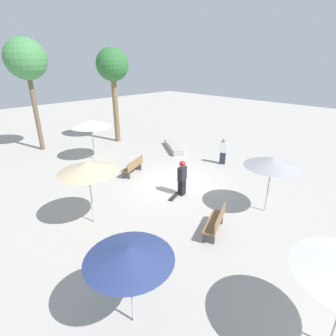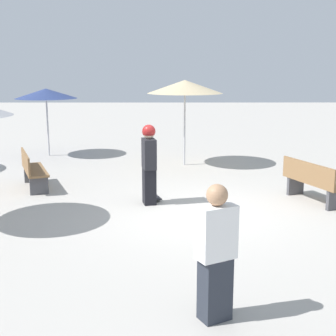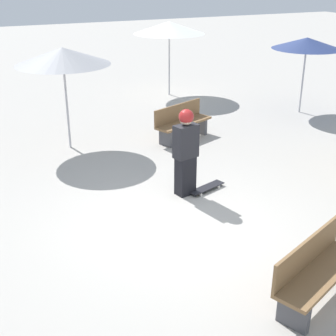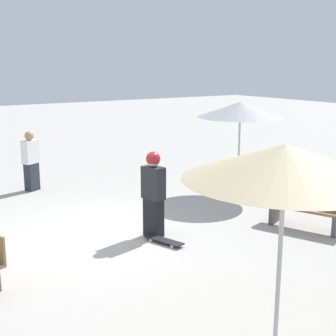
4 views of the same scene
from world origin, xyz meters
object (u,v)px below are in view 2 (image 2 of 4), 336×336
Objects in this scene: skater_main at (149,162)px; shade_umbrella_tan at (185,87)px; bystander_watching at (216,254)px; shade_umbrella_navy at (46,94)px; skateboard at (152,195)px; bench_near at (313,182)px; bench_far at (32,170)px.

shade_umbrella_tan is at bearing -24.63° from skater_main.
shade_umbrella_tan is 1.57× the size of bystander_watching.
shade_umbrella_tan is (-1.47, -4.26, 0.26)m from shade_umbrella_navy.
skater_main reaches higher than skateboard.
skateboard is at bearing -145.41° from shade_umbrella_navy.
shade_umbrella_navy is (5.30, 6.77, 1.54)m from bench_near.
bystander_watching is (-5.81, -3.63, 0.34)m from bench_far.
bench_near is at bearing -100.19° from skater_main.
shade_umbrella_navy is at bearing 19.75° from skater_main.
skater_main is 0.77× the size of shade_umbrella_navy.
bystander_watching reaches higher than bench_near.
shade_umbrella_tan is at bearing -118.00° from bystander_watching.
bench_far is at bearing 54.83° from skateboard.
skateboard is 5.08m from bystander_watching.
skater_main is 4.26m from shade_umbrella_tan.
bench_far is 4.46m from shade_umbrella_navy.
skateboard is 6.35m from shade_umbrella_navy.
shade_umbrella_tan is (3.83, 2.51, 1.80)m from bench_near.
skateboard is 0.50× the size of bench_far.
shade_umbrella_navy reaches higher than bystander_watching.
bench_near is (-0.31, -3.33, 0.37)m from skateboard.
bench_near and bench_far have the same top height.
bench_far is at bearing 126.47° from shade_umbrella_tan.
bystander_watching is (-4.96, -0.84, 0.71)m from skateboard.
skateboard is at bearing -18.19° from skater_main.
shade_umbrella_tan reaches higher than shade_umbrella_navy.
bystander_watching is at bearing -50.51° from bench_near.
skater_main is at bearing 167.68° from shade_umbrella_tan.
skater_main is at bearing 155.89° from skateboard.
shade_umbrella_navy is (4.14, 0.65, 1.54)m from bench_far.
bench_far is at bearing -123.10° from bench_near.
bench_far is (0.85, 2.79, 0.37)m from skateboard.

